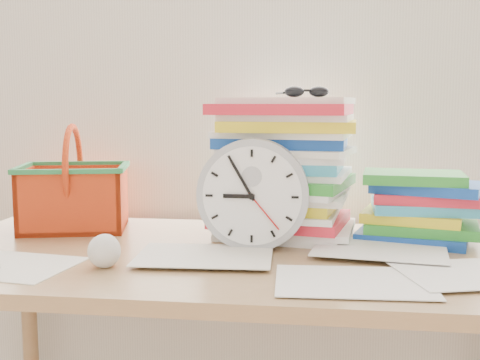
# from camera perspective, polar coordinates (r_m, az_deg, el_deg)

# --- Properties ---
(curtain) EXTENTS (2.40, 0.01, 2.50)m
(curtain) POSITION_cam_1_polar(r_m,az_deg,el_deg) (1.70, 1.37, 14.82)
(curtain) COLOR silver
(curtain) RESTS_ON room_shell
(desk) EXTENTS (1.40, 0.70, 0.75)m
(desk) POSITION_cam_1_polar(r_m,az_deg,el_deg) (1.37, -0.46, -9.85)
(desk) COLOR #967146
(desk) RESTS_ON ground
(paper_stack) EXTENTS (0.37, 0.32, 0.34)m
(paper_stack) POSITION_cam_1_polar(r_m,az_deg,el_deg) (1.48, 4.00, 1.18)
(paper_stack) COLOR white
(paper_stack) RESTS_ON desk
(clock) EXTENTS (0.25, 0.05, 0.25)m
(clock) POSITION_cam_1_polar(r_m,az_deg,el_deg) (1.35, 1.25, -1.37)
(clock) COLOR #A8ABB0
(clock) RESTS_ON desk
(sunglasses) EXTENTS (0.15, 0.13, 0.03)m
(sunglasses) POSITION_cam_1_polar(r_m,az_deg,el_deg) (1.48, 6.32, 8.33)
(sunglasses) COLOR black
(sunglasses) RESTS_ON paper_stack
(book_stack) EXTENTS (0.31, 0.26, 0.17)m
(book_stack) POSITION_cam_1_polar(r_m,az_deg,el_deg) (1.50, 16.59, -2.41)
(book_stack) COLOR white
(book_stack) RESTS_ON desk
(basket) EXTENTS (0.31, 0.26, 0.27)m
(basket) POSITION_cam_1_polar(r_m,az_deg,el_deg) (1.62, -15.50, 0.16)
(basket) COLOR #E54516
(basket) RESTS_ON desk
(crumpled_ball) EXTENTS (0.07, 0.07, 0.07)m
(crumpled_ball) POSITION_cam_1_polar(r_m,az_deg,el_deg) (1.24, -12.77, -6.54)
(crumpled_ball) COLOR white
(crumpled_ball) RESTS_ON desk
(scattered_papers) EXTENTS (1.26, 0.42, 0.02)m
(scattered_papers) POSITION_cam_1_polar(r_m,az_deg,el_deg) (1.34, -0.47, -6.55)
(scattered_papers) COLOR white
(scattered_papers) RESTS_ON desk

